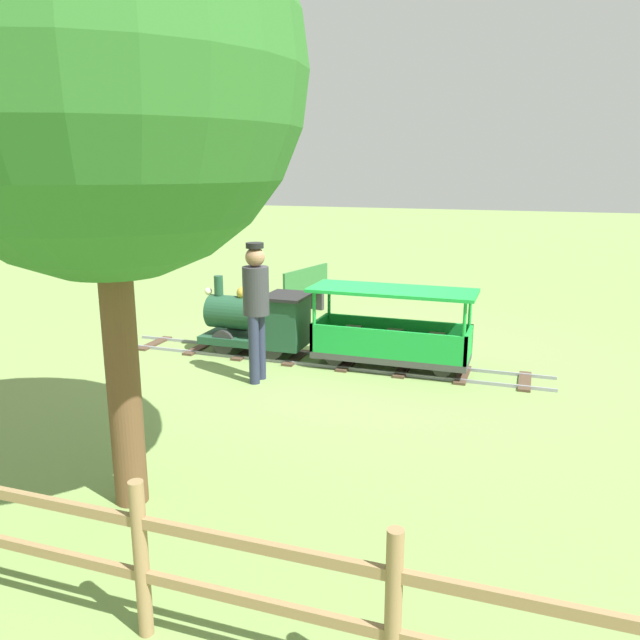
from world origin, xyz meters
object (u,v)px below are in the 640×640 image
at_px(passenger_car, 391,336).
at_px(conductor_person, 256,301).
at_px(oak_tree_near, 99,74).
at_px(locomotive, 259,320).
at_px(park_bench, 300,292).

height_order(passenger_car, conductor_person, conductor_person).
xyz_separation_m(passenger_car, oak_tree_near, (-3.74, 1.14, 2.60)).
bearing_deg(locomotive, park_bench, 7.49).
bearing_deg(locomotive, oak_tree_near, -170.41).
relative_size(locomotive, passenger_car, 0.72).
distance_m(passenger_car, park_bench, 3.09).
xyz_separation_m(conductor_person, park_bench, (3.24, 0.70, -0.54)).
bearing_deg(locomotive, passenger_car, -90.00).
xyz_separation_m(locomotive, passenger_car, (0.00, -1.77, -0.06)).
bearing_deg(conductor_person, locomotive, 22.83).
relative_size(locomotive, park_bench, 1.07).
height_order(locomotive, passenger_car, locomotive).
bearing_deg(oak_tree_near, park_bench, 8.79).
height_order(locomotive, oak_tree_near, oak_tree_near).
xyz_separation_m(locomotive, conductor_person, (-0.95, -0.40, 0.47)).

